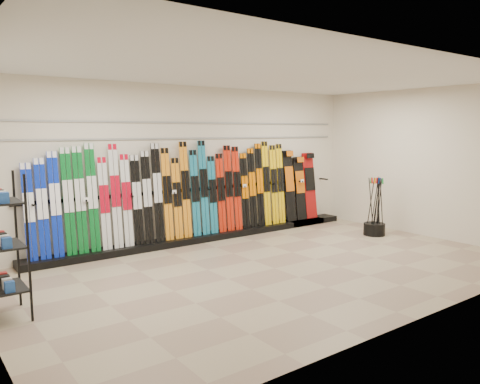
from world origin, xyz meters
TOP-DOWN VIEW (x-y plane):
  - floor at (0.00, 0.00)m, footprint 8.00×8.00m
  - back_wall at (0.00, 2.50)m, footprint 8.00×0.00m
  - right_wall at (4.00, 0.00)m, footprint 0.00×5.00m
  - ceiling at (0.00, 0.00)m, footprint 8.00×8.00m
  - ski_rack_base at (0.22, 2.28)m, footprint 8.00×0.40m
  - skis at (-0.44, 2.31)m, footprint 5.37×0.20m
  - snowboards at (2.78, 2.36)m, footprint 0.94×0.24m
  - accessory_rack at (-3.75, 0.38)m, footprint 0.40×0.60m
  - pole_bin at (3.21, 0.58)m, footprint 0.43×0.43m
  - ski_poles at (3.20, 0.54)m, footprint 0.34×0.35m
  - slatwall_rail_0 at (0.00, 2.48)m, footprint 7.60×0.02m
  - slatwall_rail_1 at (0.00, 2.48)m, footprint 7.60×0.02m

SIDE VIEW (x-z plane):
  - floor at x=0.00m, z-range 0.00..0.00m
  - ski_rack_base at x=0.22m, z-range 0.00..0.12m
  - pole_bin at x=3.21m, z-range 0.00..0.25m
  - ski_poles at x=3.20m, z-range 0.02..1.20m
  - accessory_rack at x=-3.75m, z-range 0.00..1.68m
  - snowboards at x=2.78m, z-range 0.08..1.67m
  - skis at x=-0.44m, z-range 0.05..1.88m
  - back_wall at x=0.00m, z-range -2.50..5.50m
  - right_wall at x=4.00m, z-range -1.00..4.00m
  - slatwall_rail_0 at x=0.00m, z-range 1.98..2.02m
  - slatwall_rail_1 at x=0.00m, z-range 2.28..2.31m
  - ceiling at x=0.00m, z-range 3.00..3.00m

